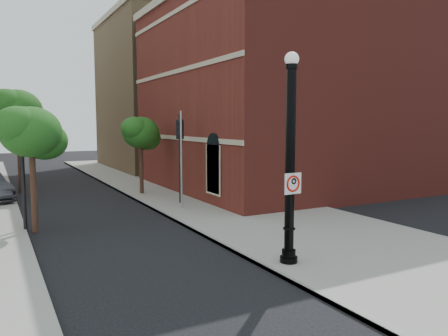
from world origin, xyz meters
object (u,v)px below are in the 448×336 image
no_parking_sign (293,183)px  traffic_signal_right (180,144)px  lamppost (290,170)px  traffic_signal_left (22,148)px

no_parking_sign → traffic_signal_right: traffic_signal_right is taller
no_parking_sign → lamppost: bearing=83.3°
lamppost → traffic_signal_right: (0.92, 10.91, 0.28)m
no_parking_sign → traffic_signal_right: size_ratio=0.13×
lamppost → traffic_signal_left: bearing=129.0°
lamppost → traffic_signal_right: 10.95m
lamppost → no_parking_sign: size_ratio=10.16×
lamppost → traffic_signal_left: size_ratio=1.28×
no_parking_sign → traffic_signal_left: (-6.87, 8.66, 0.81)m
lamppost → traffic_signal_right: bearing=85.2°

